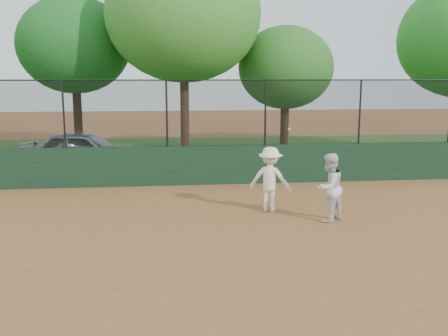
{
  "coord_description": "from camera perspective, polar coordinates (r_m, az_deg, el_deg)",
  "views": [
    {
      "loc": [
        -0.46,
        -9.06,
        3.28
      ],
      "look_at": [
        0.8,
        2.2,
        1.2
      ],
      "focal_mm": 40.0,
      "sensor_mm": 36.0,
      "label": 1
    }
  ],
  "objects": [
    {
      "name": "ground",
      "position": [
        9.65,
        -3.32,
        -9.5
      ],
      "size": [
        80.0,
        80.0,
        0.0
      ],
      "primitive_type": "plane",
      "color": "#975D30",
      "rests_on": "ground"
    },
    {
      "name": "player_second",
      "position": [
        11.64,
        11.9,
        -2.19
      ],
      "size": [
        0.97,
        0.94,
        1.58
      ],
      "primitive_type": "imported",
      "rotation": [
        0.0,
        0.0,
        3.78
      ],
      "color": "white",
      "rests_on": "ground"
    },
    {
      "name": "fence_assembly",
      "position": [
        15.1,
        -4.76,
        6.4
      ],
      "size": [
        26.0,
        0.06,
        2.0
      ],
      "color": "black",
      "rests_on": "back_wall"
    },
    {
      "name": "tree_1",
      "position": [
        21.98,
        -16.76,
        13.29
      ],
      "size": [
        4.61,
        4.19,
        6.56
      ],
      "color": "#3C2515",
      "rests_on": "ground"
    },
    {
      "name": "tree_3",
      "position": [
        21.44,
        7.07,
        11.28
      ],
      "size": [
        4.01,
        3.65,
        5.38
      ],
      "color": "#3C2514",
      "rests_on": "ground"
    },
    {
      "name": "parked_car",
      "position": [
        18.06,
        -15.73,
        1.86
      ],
      "size": [
        4.4,
        2.22,
        1.44
      ],
      "primitive_type": "imported",
      "rotation": [
        0.0,
        0.0,
        1.44
      ],
      "color": "#9DA2A6",
      "rests_on": "ground"
    },
    {
      "name": "back_wall",
      "position": [
        15.3,
        -4.56,
        0.29
      ],
      "size": [
        26.0,
        0.2,
        1.2
      ],
      "primitive_type": "cube",
      "color": "#183620",
      "rests_on": "ground"
    },
    {
      "name": "grass_strip",
      "position": [
        21.32,
        -5.08,
        1.53
      ],
      "size": [
        36.0,
        12.0,
        0.01
      ],
      "primitive_type": "cube",
      "color": "#254C17",
      "rests_on": "ground"
    },
    {
      "name": "player_main",
      "position": [
        12.29,
        5.29,
        -1.29
      ],
      "size": [
        1.18,
        0.96,
        2.09
      ],
      "color": "white",
      "rests_on": "ground"
    },
    {
      "name": "tree_2",
      "position": [
        19.94,
        -4.66,
        17.08
      ],
      "size": [
        5.98,
        5.44,
        8.2
      ],
      "color": "#4C2E1B",
      "rests_on": "ground"
    }
  ]
}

